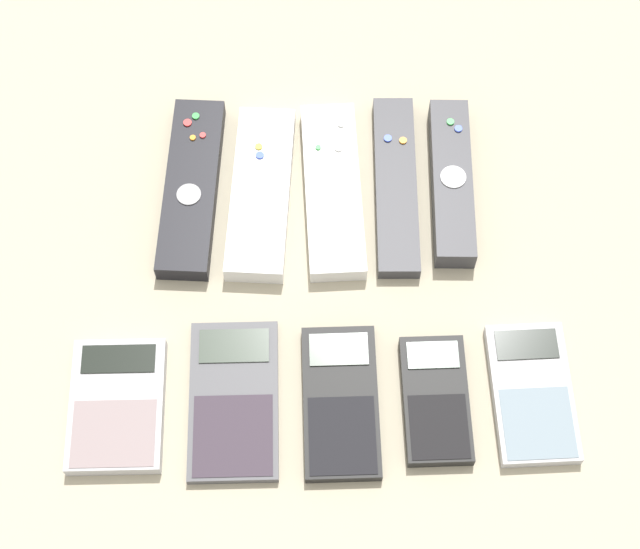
% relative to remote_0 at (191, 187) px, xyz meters
% --- Properties ---
extents(ground_plane, '(3.00, 3.00, 0.00)m').
position_rel_remote_0_xyz_m(ground_plane, '(0.13, -0.13, -0.01)').
color(ground_plane, '#B2A88E').
extents(remote_0, '(0.06, 0.21, 0.02)m').
position_rel_remote_0_xyz_m(remote_0, '(0.00, 0.00, 0.00)').
color(remote_0, black).
rests_on(remote_0, ground_plane).
extents(remote_1, '(0.07, 0.20, 0.02)m').
position_rel_remote_0_xyz_m(remote_1, '(0.07, -0.01, 0.00)').
color(remote_1, white).
rests_on(remote_1, ground_plane).
extents(remote_2, '(0.07, 0.20, 0.02)m').
position_rel_remote_0_xyz_m(remote_2, '(0.15, -0.00, -0.00)').
color(remote_2, white).
rests_on(remote_2, ground_plane).
extents(remote_3, '(0.04, 0.21, 0.02)m').
position_rel_remote_0_xyz_m(remote_3, '(0.21, 0.00, -0.00)').
color(remote_3, '#333338').
rests_on(remote_3, ground_plane).
extents(remote_4, '(0.04, 0.19, 0.03)m').
position_rel_remote_0_xyz_m(remote_4, '(0.27, 0.00, 0.00)').
color(remote_4, '#333338').
rests_on(remote_4, ground_plane).
extents(calculator_0, '(0.09, 0.13, 0.02)m').
position_rel_remote_0_xyz_m(calculator_0, '(-0.06, -0.24, -0.00)').
color(calculator_0, '#B2B2B7').
rests_on(calculator_0, ground_plane).
extents(calculator_1, '(0.09, 0.16, 0.01)m').
position_rel_remote_0_xyz_m(calculator_1, '(0.05, -0.23, -0.01)').
color(calculator_1, '#4C4C51').
rests_on(calculator_1, ground_plane).
extents(calculator_2, '(0.07, 0.15, 0.01)m').
position_rel_remote_0_xyz_m(calculator_2, '(0.15, -0.24, -0.00)').
color(calculator_2, black).
rests_on(calculator_2, ground_plane).
extents(calculator_3, '(0.06, 0.13, 0.02)m').
position_rel_remote_0_xyz_m(calculator_3, '(0.24, -0.24, -0.00)').
color(calculator_3, black).
rests_on(calculator_3, ground_plane).
extents(calculator_4, '(0.08, 0.14, 0.01)m').
position_rel_remote_0_xyz_m(calculator_4, '(0.33, -0.23, -0.00)').
color(calculator_4, '#B2B2B7').
rests_on(calculator_4, ground_plane).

